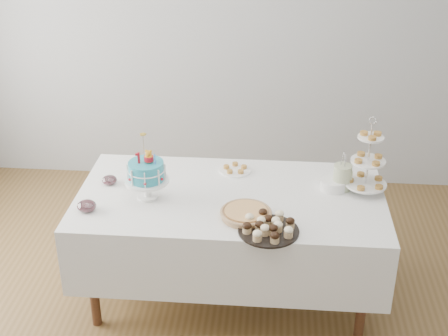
# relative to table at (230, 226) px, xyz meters

# --- Properties ---
(floor) EXTENTS (5.00, 5.00, 0.00)m
(floor) POSITION_rel_table_xyz_m (0.00, -0.30, -0.54)
(floor) COLOR brown
(floor) RESTS_ON ground
(walls) EXTENTS (5.04, 4.04, 2.70)m
(walls) POSITION_rel_table_xyz_m (0.00, -0.30, 0.81)
(walls) COLOR #ABAEB1
(walls) RESTS_ON floor
(table) EXTENTS (1.92, 1.02, 0.77)m
(table) POSITION_rel_table_xyz_m (0.00, 0.00, 0.00)
(table) COLOR white
(table) RESTS_ON floor
(birthday_cake) EXTENTS (0.27, 0.27, 0.42)m
(birthday_cake) POSITION_rel_table_xyz_m (-0.51, -0.08, 0.34)
(birthday_cake) COLOR white
(birthday_cake) RESTS_ON table
(cupcake_tray) EXTENTS (0.35, 0.35, 0.08)m
(cupcake_tray) POSITION_rel_table_xyz_m (0.25, -0.40, 0.27)
(cupcake_tray) COLOR black
(cupcake_tray) RESTS_ON table
(pie) EXTENTS (0.30, 0.30, 0.05)m
(pie) POSITION_rel_table_xyz_m (0.11, -0.26, 0.25)
(pie) COLOR tan
(pie) RESTS_ON table
(tiered_stand) EXTENTS (0.26, 0.26, 0.51)m
(tiered_stand) POSITION_rel_table_xyz_m (0.84, 0.12, 0.44)
(tiered_stand) COLOR silver
(tiered_stand) RESTS_ON table
(plate_stack) EXTENTS (0.17, 0.17, 0.07)m
(plate_stack) POSITION_rel_table_xyz_m (0.64, 0.14, 0.26)
(plate_stack) COLOR white
(plate_stack) RESTS_ON table
(pastry_plate) EXTENTS (0.21, 0.21, 0.03)m
(pastry_plate) POSITION_rel_table_xyz_m (0.01, 0.33, 0.24)
(pastry_plate) COLOR white
(pastry_plate) RESTS_ON table
(jam_bowl_a) EXTENTS (0.11, 0.11, 0.07)m
(jam_bowl_a) POSITION_rel_table_xyz_m (-0.84, -0.26, 0.26)
(jam_bowl_a) COLOR silver
(jam_bowl_a) RESTS_ON table
(jam_bowl_b) EXTENTS (0.10, 0.10, 0.06)m
(jam_bowl_b) POSITION_rel_table_xyz_m (-0.79, 0.08, 0.25)
(jam_bowl_b) COLOR silver
(jam_bowl_b) RESTS_ON table
(utensil_pitcher) EXTENTS (0.12, 0.11, 0.26)m
(utensil_pitcher) POSITION_rel_table_xyz_m (0.69, 0.14, 0.32)
(utensil_pitcher) COLOR silver
(utensil_pitcher) RESTS_ON table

